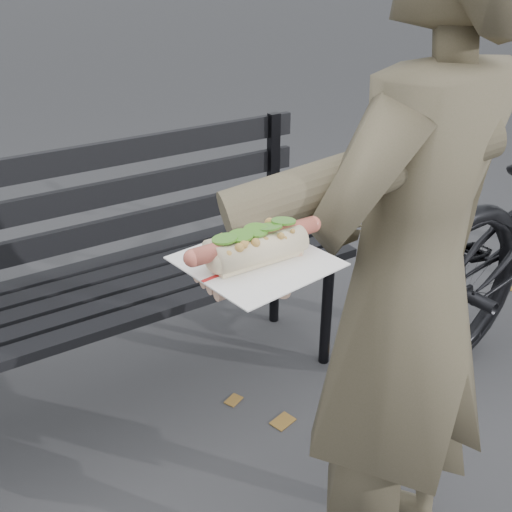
# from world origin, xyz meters

# --- Properties ---
(park_bench) EXTENTS (1.50, 0.44, 0.88)m
(park_bench) POSITION_xyz_m (0.02, 1.03, 0.52)
(park_bench) COLOR black
(park_bench) RESTS_ON ground
(person) EXTENTS (0.62, 0.46, 1.56)m
(person) POSITION_xyz_m (0.32, 0.10, 0.78)
(person) COLOR brown
(person) RESTS_ON ground
(held_hotdog) EXTENTS (0.64, 0.31, 0.20)m
(held_hotdog) POSITION_xyz_m (0.10, 0.07, 1.06)
(held_hotdog) COLOR brown
(fallen_leaves) EXTENTS (4.02, 3.26, 0.00)m
(fallen_leaves) POSITION_xyz_m (0.27, 0.47, 0.00)
(fallen_leaves) COLOR brown
(fallen_leaves) RESTS_ON ground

